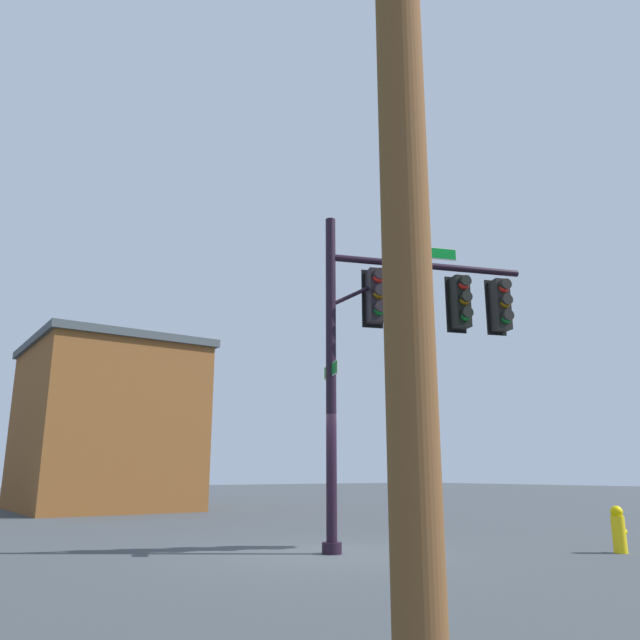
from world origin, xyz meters
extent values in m
plane|color=#3C4247|center=(0.00, 0.00, 0.00)|extent=(120.00, 120.00, 0.00)
cylinder|color=black|center=(0.00, 0.00, 3.23)|extent=(0.20, 0.20, 6.47)
cylinder|color=black|center=(0.00, 0.00, 0.10)|extent=(0.36, 0.36, 0.20)
cylinder|color=black|center=(1.98, -0.74, 5.65)|extent=(4.01, 1.61, 0.14)
cylinder|color=black|center=(0.89, -0.33, 5.15)|extent=(1.85, 0.75, 1.07)
cube|color=black|center=(0.88, -0.33, 4.90)|extent=(0.42, 0.45, 1.10)
cube|color=black|center=(0.95, -0.14, 4.90)|extent=(0.43, 0.19, 1.22)
sphere|color=#FF2018|center=(0.81, -0.52, 5.24)|extent=(0.22, 0.22, 0.22)
cylinder|color=black|center=(0.79, -0.57, 5.29)|extent=(0.27, 0.21, 0.23)
sphere|color=#855607|center=(0.81, -0.52, 4.90)|extent=(0.22, 0.22, 0.22)
cylinder|color=black|center=(0.79, -0.57, 4.95)|extent=(0.27, 0.21, 0.23)
sphere|color=#0B621E|center=(0.81, -0.52, 4.56)|extent=(0.22, 0.22, 0.22)
cylinder|color=black|center=(0.79, -0.57, 4.61)|extent=(0.27, 0.21, 0.23)
cube|color=black|center=(1.76, -0.66, 4.90)|extent=(0.43, 0.46, 1.10)
cube|color=black|center=(1.84, -0.47, 4.90)|extent=(0.42, 0.21, 1.22)
sphere|color=#FF2018|center=(1.68, -0.84, 5.24)|extent=(0.22, 0.22, 0.22)
cylinder|color=black|center=(1.66, -0.90, 5.29)|extent=(0.27, 0.22, 0.23)
sphere|color=#855607|center=(1.68, -0.84, 4.90)|extent=(0.22, 0.22, 0.22)
cylinder|color=black|center=(1.66, -0.90, 4.95)|extent=(0.27, 0.22, 0.23)
sphere|color=#0B621E|center=(1.68, -0.84, 4.56)|extent=(0.22, 0.22, 0.22)
cylinder|color=black|center=(1.66, -0.90, 4.61)|extent=(0.27, 0.22, 0.23)
cube|color=black|center=(2.64, -0.98, 4.90)|extent=(0.42, 0.44, 1.10)
cube|color=black|center=(2.71, -0.79, 4.90)|extent=(0.43, 0.18, 1.22)
sphere|color=#FF2018|center=(2.58, -1.17, 5.24)|extent=(0.22, 0.22, 0.22)
cylinder|color=black|center=(2.56, -1.23, 5.29)|extent=(0.26, 0.21, 0.23)
sphere|color=#855607|center=(2.58, -1.17, 4.90)|extent=(0.22, 0.22, 0.22)
cylinder|color=black|center=(2.56, -1.23, 4.95)|extent=(0.26, 0.21, 0.23)
sphere|color=#0B621E|center=(2.58, -1.17, 4.56)|extent=(0.22, 0.22, 0.22)
cylinder|color=black|center=(2.56, -1.23, 4.61)|extent=(0.26, 0.21, 0.23)
cube|color=black|center=(3.52, -1.31, 4.90)|extent=(0.42, 0.45, 1.10)
cube|color=black|center=(3.59, -1.12, 4.90)|extent=(0.43, 0.19, 1.22)
sphere|color=#FF2018|center=(3.45, -1.50, 5.24)|extent=(0.22, 0.22, 0.22)
cylinder|color=black|center=(3.43, -1.56, 5.29)|extent=(0.26, 0.21, 0.23)
sphere|color=#855607|center=(3.45, -1.50, 4.90)|extent=(0.22, 0.22, 0.22)
cylinder|color=black|center=(3.43, -1.56, 4.95)|extent=(0.26, 0.21, 0.23)
sphere|color=#0B621E|center=(3.45, -1.50, 4.56)|extent=(0.22, 0.22, 0.22)
cylinder|color=black|center=(3.43, -1.56, 4.61)|extent=(0.26, 0.21, 0.23)
cube|color=white|center=(2.18, -0.81, 5.95)|extent=(0.89, 0.35, 0.26)
cube|color=#077F24|center=(2.18, -0.81, 5.95)|extent=(0.85, 0.34, 0.22)
cube|color=white|center=(0.00, 0.00, 3.35)|extent=(0.35, 0.89, 0.26)
cube|color=#0A742B|center=(0.00, 0.00, 3.35)|extent=(0.34, 0.85, 0.22)
cylinder|color=brown|center=(-4.67, -7.17, 3.90)|extent=(0.28, 0.28, 7.80)
cylinder|color=yellow|center=(4.38, -2.92, 0.33)|extent=(0.24, 0.24, 0.65)
sphere|color=#E4C104|center=(4.38, -2.92, 0.72)|extent=(0.22, 0.22, 0.22)
cylinder|color=#E3C004|center=(4.53, -2.92, 0.36)|extent=(0.12, 0.10, 0.10)
cube|color=brown|center=(0.42, 16.26, 3.13)|extent=(6.01, 7.34, 6.26)
cube|color=#424A4D|center=(0.42, 16.26, 6.41)|extent=(6.31, 7.64, 0.30)
cube|color=#A5B7C6|center=(-0.62, 19.95, 3.02)|extent=(0.90, 0.04, 1.20)
cube|color=#A5B7C6|center=(-1.74, 19.95, 3.82)|extent=(0.90, 0.04, 1.20)
cube|color=#A5B7C6|center=(0.28, 19.95, 3.66)|extent=(0.90, 0.04, 1.20)
cube|color=#A5B7C6|center=(2.29, 19.95, 4.81)|extent=(0.90, 0.04, 1.20)
cube|color=#A5B7C6|center=(-1.10, 19.95, 2.04)|extent=(0.90, 0.04, 1.20)
cube|color=#A5B7C6|center=(-0.21, 19.95, 1.77)|extent=(0.90, 0.04, 1.20)
camera|label=1|loc=(-6.93, -9.57, 1.42)|focal=34.72mm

